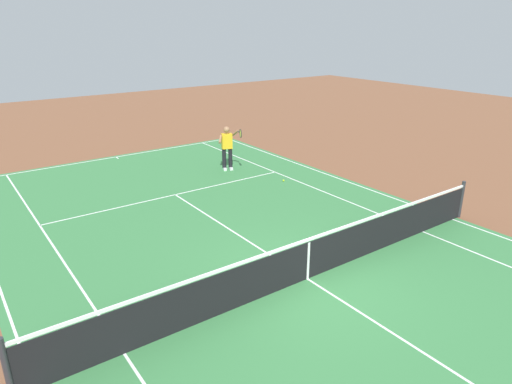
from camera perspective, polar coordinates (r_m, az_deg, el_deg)
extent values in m
plane|color=brown|center=(10.17, 6.39, -10.71)|extent=(60.00, 60.00, 0.00)
cube|color=#387A42|center=(10.17, 6.39, -10.71)|extent=(24.20, 11.40, 0.00)
cube|color=white|center=(19.92, -17.08, 4.21)|extent=(0.05, 11.00, 0.01)
cube|color=white|center=(14.12, 23.31, -3.14)|extent=(23.80, 0.05, 0.01)
cube|color=white|center=(13.01, 20.06, -4.65)|extent=(23.80, 0.05, 0.01)
cube|color=white|center=(8.45, -16.14, -18.78)|extent=(23.80, 0.05, 0.01)
cube|color=white|center=(15.04, -10.05, -0.32)|extent=(0.05, 8.22, 0.01)
cube|color=white|center=(10.17, 6.39, -10.69)|extent=(12.80, 0.05, 0.01)
cube|color=white|center=(19.79, -16.94, 4.12)|extent=(0.30, 0.05, 0.01)
cylinder|color=#2D2D33|center=(14.18, 24.25, -0.85)|extent=(0.10, 0.10, 1.08)
cylinder|color=#2D2D33|center=(7.91, -28.69, -18.87)|extent=(0.10, 0.10, 1.08)
cube|color=black|center=(9.95, 6.49, -8.53)|extent=(0.02, 11.60, 0.88)
cube|color=white|center=(9.72, 6.61, -5.90)|extent=(0.04, 11.60, 0.06)
cube|color=white|center=(9.95, 6.49, -8.53)|extent=(0.04, 0.06, 0.88)
cylinder|color=black|center=(17.30, -4.00, 4.25)|extent=(0.15, 0.15, 0.74)
cube|color=white|center=(17.36, -3.93, 2.91)|extent=(0.30, 0.20, 0.09)
cylinder|color=black|center=(17.35, -3.22, 4.31)|extent=(0.15, 0.15, 0.74)
cube|color=white|center=(17.41, -3.15, 2.98)|extent=(0.30, 0.20, 0.09)
cube|color=yellow|center=(17.16, -3.66, 6.36)|extent=(0.36, 0.44, 0.56)
sphere|color=#9E704C|center=(17.06, -3.69, 7.78)|extent=(0.23, 0.23, 0.23)
cylinder|color=#9E704C|center=(16.91, -4.48, 6.59)|extent=(0.37, 0.33, 0.26)
cylinder|color=#9E704C|center=(16.98, -2.63, 7.38)|extent=(0.42, 0.10, 0.30)
cylinder|color=#232326|center=(16.67, -2.18, 7.53)|extent=(0.28, 0.13, 0.04)
torus|color=#232326|center=(16.39, -1.94, 7.31)|extent=(0.30, 0.13, 0.31)
cylinder|color=#C6D84C|center=(16.39, -1.94, 7.31)|extent=(0.26, 0.10, 0.27)
sphere|color=#CCE01E|center=(16.08, 3.46, 1.44)|extent=(0.07, 0.07, 0.07)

